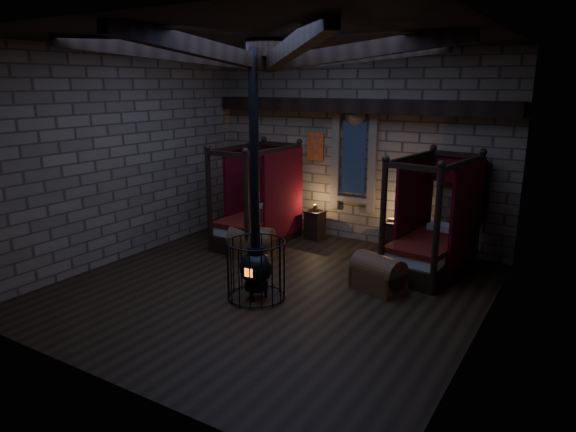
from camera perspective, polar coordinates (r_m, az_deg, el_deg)
The scene contains 8 objects.
room at distance 8.58m, azimuth -1.86°, elevation 15.98°, with size 7.02×7.02×4.29m.
bed_left at distance 11.60m, azimuth -3.25°, elevation -0.39°, with size 1.18×2.14×2.20m.
bed_right at distance 10.22m, azimuth 15.73°, elevation -2.97°, with size 1.37×2.24×2.21m.
trunk_left at distance 10.75m, azimuth -4.07°, elevation -3.01°, with size 1.01×0.79×0.66m.
trunk_right at distance 9.15m, azimuth 9.97°, elevation -6.41°, with size 1.02×0.81×0.65m.
nightstand_left at distance 11.93m, azimuth 3.01°, elevation -0.94°, with size 0.46×0.44×0.82m.
nightstand_right at distance 11.18m, azimuth 11.41°, elevation -2.26°, with size 0.50×0.48×0.75m.
stove at distance 8.59m, azimuth -3.57°, elevation -5.32°, with size 0.98×0.98×4.05m.
Camera 1 is at (4.69, -7.09, 3.53)m, focal length 32.00 mm.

